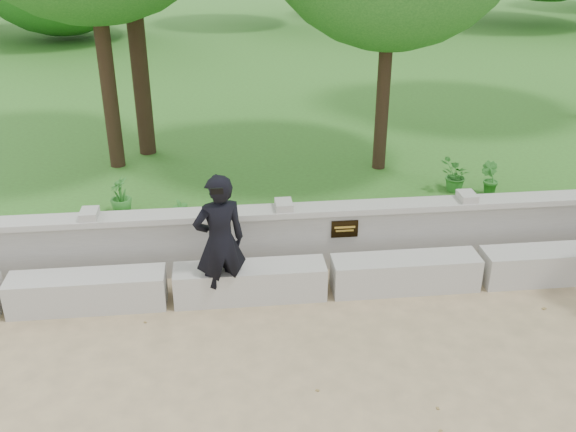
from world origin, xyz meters
The scene contains 9 objects.
ground centered at (0.00, 0.00, 0.00)m, with size 80.00×80.00×0.00m, color tan.
lawn centered at (0.00, 14.00, 0.12)m, with size 40.00×22.00×0.25m, color #315A1F.
concrete_bench centered at (0.00, 1.90, 0.22)m, with size 11.90×0.45×0.45m.
parapet_wall centered at (0.00, 2.60, 0.46)m, with size 12.50×0.35×0.90m.
man_main centered at (-1.35, 1.80, 0.87)m, with size 0.72×0.66×1.74m.
shrub_a centered at (-1.89, 3.31, 0.51)m, with size 0.27×0.18×0.51m, color #2C7226.
shrub_b centered at (3.02, 4.18, 0.52)m, with size 0.30×0.24×0.54m, color #2C7226.
shrub_c centered at (2.51, 4.35, 0.53)m, with size 0.50×0.43×0.55m, color #2C7226.
shrub_d centered at (-2.84, 4.10, 0.54)m, with size 0.33×0.29×0.58m, color #2C7226.
Camera 1 is at (-1.29, -5.03, 4.46)m, focal length 40.00 mm.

